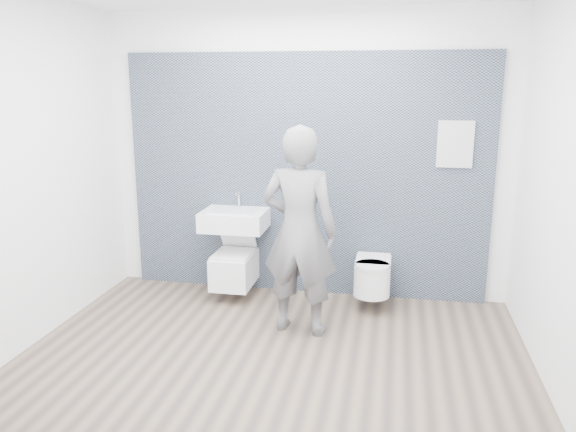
% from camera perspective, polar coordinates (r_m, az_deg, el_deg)
% --- Properties ---
extents(ground, '(4.00, 4.00, 0.00)m').
position_cam_1_polar(ground, '(4.59, -1.48, -13.98)').
color(ground, brown).
rests_on(ground, ground).
extents(room_shell, '(4.00, 4.00, 4.00)m').
position_cam_1_polar(room_shell, '(4.09, -1.63, 8.17)').
color(room_shell, white).
rests_on(room_shell, ground).
extents(tile_wall, '(3.60, 0.06, 2.40)m').
position_cam_1_polar(tile_wall, '(5.91, 1.63, -7.51)').
color(tile_wall, black).
rests_on(tile_wall, ground).
extents(washbasin, '(0.63, 0.47, 0.47)m').
position_cam_1_polar(washbasin, '(5.57, -5.47, -0.35)').
color(washbasin, white).
rests_on(washbasin, ground).
extents(toilet_square, '(0.38, 0.55, 0.68)m').
position_cam_1_polar(toilet_square, '(5.67, -5.46, -5.15)').
color(toilet_square, white).
rests_on(toilet_square, ground).
extents(toilet_rounded, '(0.34, 0.58, 0.31)m').
position_cam_1_polar(toilet_rounded, '(5.44, 8.57, -6.03)').
color(toilet_rounded, white).
rests_on(toilet_rounded, ground).
extents(info_placard, '(0.33, 0.03, 0.43)m').
position_cam_1_polar(info_placard, '(5.83, 15.59, -8.36)').
color(info_placard, white).
rests_on(info_placard, ground).
extents(visitor, '(0.70, 0.50, 1.79)m').
position_cam_1_polar(visitor, '(4.71, 1.17, -1.58)').
color(visitor, '#5F5E63').
rests_on(visitor, ground).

